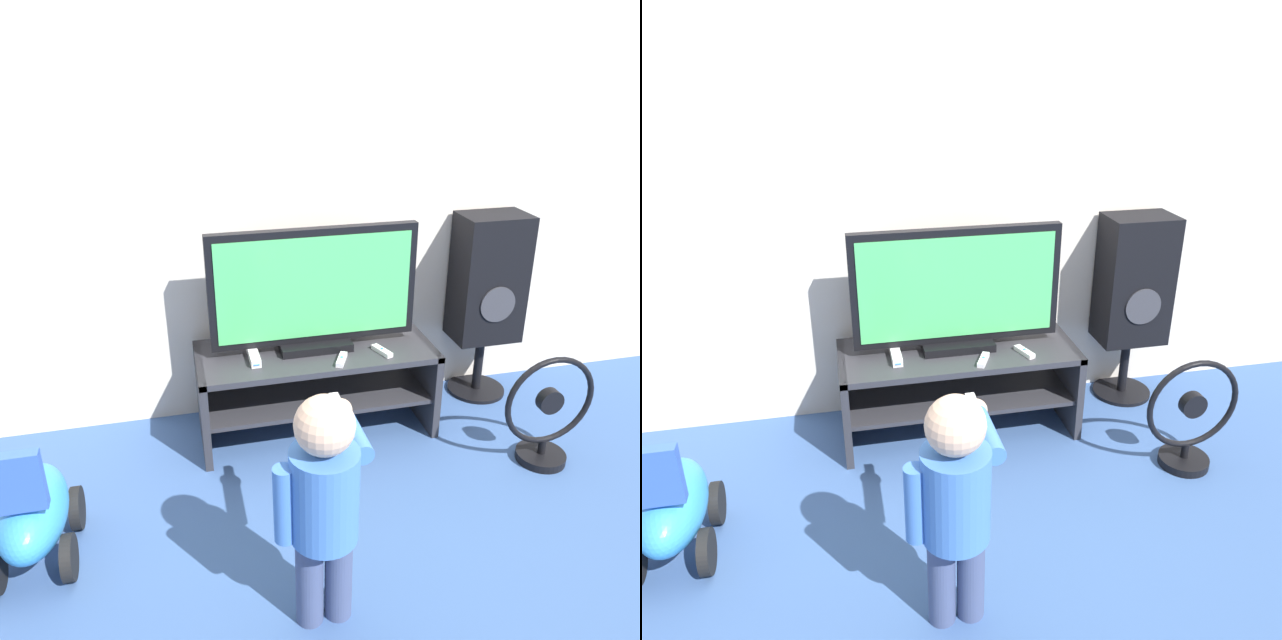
# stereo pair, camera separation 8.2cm
# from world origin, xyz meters

# --- Properties ---
(ground_plane) EXTENTS (16.00, 16.00, 0.00)m
(ground_plane) POSITION_xyz_m (0.00, 0.00, 0.00)
(ground_plane) COLOR #38568C
(wall_back) EXTENTS (10.00, 0.06, 2.60)m
(wall_back) POSITION_xyz_m (0.00, 0.56, 1.30)
(wall_back) COLOR silver
(wall_back) RESTS_ON ground_plane
(tv_stand) EXTENTS (1.17, 0.48, 0.46)m
(tv_stand) POSITION_xyz_m (0.00, 0.24, 0.30)
(tv_stand) COLOR #2D2D33
(tv_stand) RESTS_ON ground_plane
(television) EXTENTS (1.01, 0.20, 0.61)m
(television) POSITION_xyz_m (0.00, 0.26, 0.75)
(television) COLOR black
(television) RESTS_ON tv_stand
(game_console) EXTENTS (0.05, 0.20, 0.04)m
(game_console) POSITION_xyz_m (-0.31, 0.21, 0.48)
(game_console) COLOR white
(game_console) RESTS_ON tv_stand
(remote_primary) EXTENTS (0.08, 0.13, 0.03)m
(remote_primary) POSITION_xyz_m (0.30, 0.12, 0.47)
(remote_primary) COLOR white
(remote_primary) RESTS_ON tv_stand
(remote_secondary) EXTENTS (0.09, 0.13, 0.03)m
(remote_secondary) POSITION_xyz_m (0.09, 0.08, 0.47)
(remote_secondary) COLOR white
(remote_secondary) RESTS_ON tv_stand
(child) EXTENTS (0.34, 0.49, 0.88)m
(child) POSITION_xyz_m (-0.24, -0.89, 0.52)
(child) COLOR #3F4C72
(child) RESTS_ON ground_plane
(speaker_tower) EXTENTS (0.36, 0.32, 1.04)m
(speaker_tower) POSITION_xyz_m (0.99, 0.39, 0.66)
(speaker_tower) COLOR black
(speaker_tower) RESTS_ON ground_plane
(floor_fan) EXTENTS (0.45, 0.23, 0.55)m
(floor_fan) POSITION_xyz_m (0.98, -0.29, 0.25)
(floor_fan) COLOR black
(floor_fan) RESTS_ON ground_plane
(ride_on_toy) EXTENTS (0.29, 0.51, 0.57)m
(ride_on_toy) POSITION_xyz_m (-1.25, -0.37, 0.21)
(ride_on_toy) COLOR #338CD1
(ride_on_toy) RESTS_ON ground_plane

